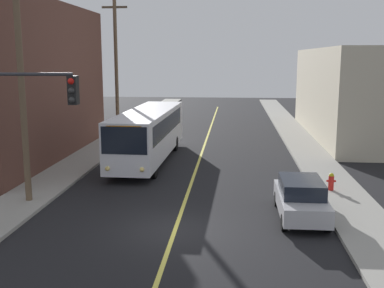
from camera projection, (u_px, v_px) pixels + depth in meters
name	position (u px, v px, depth m)	size (l,w,h in m)	color
ground_plane	(175.00, 230.00, 17.70)	(120.00, 120.00, 0.00)	black
sidewalk_left	(77.00, 165.00, 28.12)	(2.50, 90.00, 0.15)	gray
sidewalk_right	(322.00, 170.00, 26.84)	(2.50, 90.00, 0.15)	gray
lane_stripe_center	(202.00, 152.00, 32.39)	(0.16, 60.00, 0.01)	#D8CC4C
city_bus	(149.00, 132.00, 29.17)	(2.85, 12.21, 3.20)	silver
parked_car_silver	(301.00, 198.00, 18.84)	(1.82, 4.40, 1.62)	#B7B7BC
utility_pole_near	(20.00, 64.00, 19.79)	(2.40, 0.28, 11.00)	brown
utility_pole_mid	(116.00, 57.00, 37.10)	(2.40, 0.28, 11.66)	brown
traffic_signal_left_corner	(21.00, 118.00, 16.59)	(3.75, 0.48, 6.00)	#2D2D33
fire_hydrant	(331.00, 181.00, 22.36)	(0.44, 0.26, 0.84)	red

